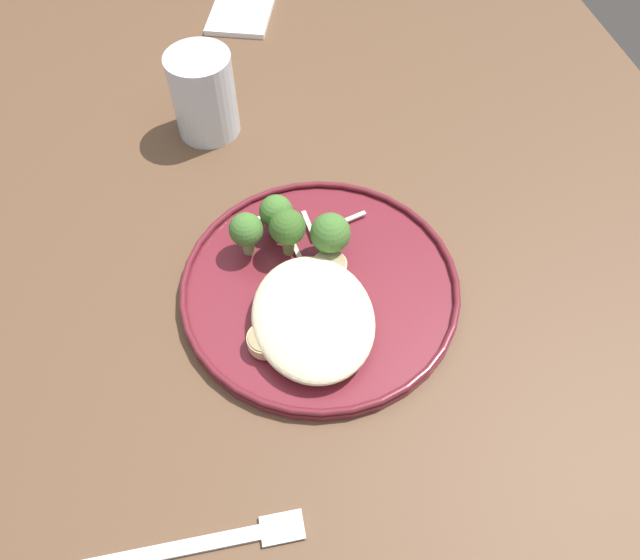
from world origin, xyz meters
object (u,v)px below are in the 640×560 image
(broccoli_floret_center_pile, at_px, (328,234))
(broccoli_floret_left_leaning, at_px, (276,212))
(broccoli_floret_small_sprig, at_px, (246,231))
(water_glass, at_px, (205,100))
(seared_scallop_tiny_bay, at_px, (312,330))
(seared_scallop_on_noodles, at_px, (327,309))
(folded_napkin, at_px, (243,7))
(seared_scallop_front_small, at_px, (330,267))
(dinner_plate, at_px, (320,286))
(broccoli_floret_front_edge, at_px, (288,231))
(dinner_fork, at_px, (201,545))
(seared_scallop_half_hidden, at_px, (265,340))

(broccoli_floret_center_pile, xyz_separation_m, broccoli_floret_left_leaning, (-0.05, -0.05, -0.01))
(broccoli_floret_small_sprig, bearing_deg, water_glass, -174.44)
(seared_scallop_tiny_bay, height_order, broccoli_floret_center_pile, broccoli_floret_center_pile)
(broccoli_floret_small_sprig, xyz_separation_m, broccoli_floret_center_pile, (0.02, 0.08, 0.00))
(seared_scallop_on_noodles, bearing_deg, folded_napkin, -179.43)
(seared_scallop_front_small, distance_m, broccoli_floret_left_leaning, 0.09)
(water_glass, bearing_deg, seared_scallop_tiny_bay, 11.30)
(dinner_plate, xyz_separation_m, broccoli_floret_small_sprig, (-0.06, -0.07, 0.04))
(dinner_plate, bearing_deg, seared_scallop_tiny_bay, -18.86)
(broccoli_floret_front_edge, xyz_separation_m, broccoli_floret_left_leaning, (-0.04, -0.01, -0.01))
(broccoli_floret_small_sprig, xyz_separation_m, dinner_fork, (0.29, -0.08, -0.04))
(seared_scallop_tiny_bay, xyz_separation_m, dinner_fork, (0.17, -0.13, -0.02))
(seared_scallop_on_noodles, height_order, broccoli_floret_front_edge, broccoli_floret_front_edge)
(broccoli_floret_small_sprig, xyz_separation_m, broccoli_floret_front_edge, (0.01, 0.04, 0.00))
(water_glass, xyz_separation_m, dinner_fork, (0.50, -0.06, -0.04))
(broccoli_floret_center_pile, relative_size, broccoli_floret_front_edge, 0.97)
(broccoli_floret_front_edge, distance_m, dinner_fork, 0.30)
(seared_scallop_on_noodles, relative_size, broccoli_floret_small_sprig, 0.45)
(broccoli_floret_front_edge, height_order, dinner_fork, broccoli_floret_front_edge)
(seared_scallop_half_hidden, bearing_deg, broccoli_floret_left_leaning, 166.01)
(broccoli_floret_small_sprig, bearing_deg, dinner_plate, 47.30)
(broccoli_floret_small_sprig, bearing_deg, seared_scallop_on_noodles, 33.26)
(seared_scallop_half_hidden, distance_m, dinner_fork, 0.19)
(broccoli_floret_front_edge, bearing_deg, folded_napkin, 178.08)
(folded_napkin, bearing_deg, broccoli_floret_left_leaning, -2.93)
(seared_scallop_on_noodles, xyz_separation_m, seared_scallop_tiny_bay, (0.02, -0.02, 0.00))
(broccoli_floret_small_sprig, distance_m, dinner_fork, 0.30)
(seared_scallop_half_hidden, xyz_separation_m, broccoli_floret_center_pile, (-0.10, 0.08, 0.02))
(dinner_plate, relative_size, dinner_fork, 1.56)
(seared_scallop_half_hidden, bearing_deg, water_glass, -176.48)
(broccoli_floret_center_pile, height_order, broccoli_floret_left_leaning, broccoli_floret_center_pile)
(folded_napkin, bearing_deg, seared_scallop_on_noodles, 0.57)
(broccoli_floret_center_pile, bearing_deg, broccoli_floret_small_sprig, -105.99)
(seared_scallop_tiny_bay, relative_size, dinner_fork, 0.16)
(broccoli_floret_center_pile, bearing_deg, broccoli_floret_front_edge, -104.83)
(dinner_plate, bearing_deg, broccoli_floret_front_edge, -153.67)
(broccoli_floret_front_edge, bearing_deg, seared_scallop_tiny_bay, 2.09)
(seared_scallop_front_small, xyz_separation_m, dinner_fork, (0.24, -0.16, -0.02))
(broccoli_floret_small_sprig, height_order, folded_napkin, broccoli_floret_small_sprig)
(seared_scallop_tiny_bay, height_order, folded_napkin, seared_scallop_tiny_bay)
(broccoli_floret_front_edge, height_order, water_glass, water_glass)
(dinner_plate, xyz_separation_m, seared_scallop_tiny_bay, (0.06, -0.02, 0.01))
(broccoli_floret_small_sprig, relative_size, broccoli_floret_left_leaning, 1.11)
(water_glass, bearing_deg, broccoli_floret_center_pile, 23.19)
(dinner_plate, height_order, seared_scallop_on_noodles, seared_scallop_on_noodles)
(seared_scallop_tiny_bay, xyz_separation_m, folded_napkin, (-0.60, 0.01, -0.02))
(seared_scallop_front_small, height_order, broccoli_floret_left_leaning, broccoli_floret_left_leaning)
(broccoli_floret_small_sprig, bearing_deg, dinner_fork, -15.96)
(dinner_plate, height_order, broccoli_floret_small_sprig, broccoli_floret_small_sprig)
(broccoli_floret_small_sprig, distance_m, folded_napkin, 0.49)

